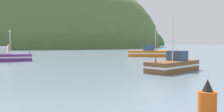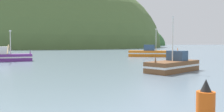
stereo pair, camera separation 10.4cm
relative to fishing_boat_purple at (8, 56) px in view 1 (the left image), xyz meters
name	(u,v)px [view 1 (the left image)]	position (x,y,z in m)	size (l,w,h in m)	color
hill_mid_left	(7,48)	(-12.21, 116.18, -0.80)	(94.63, 75.70, 90.52)	#386633
hill_mid_right	(44,47)	(9.35, 125.94, -0.80)	(157.61, 126.09, 99.07)	#516B38
hill_far_center	(116,45)	(83.47, 199.36, -0.80)	(104.09, 83.27, 50.13)	#386633
fishing_boat_purple	(8,56)	(0.00, 0.00, 0.00)	(7.31, 12.64, 5.03)	#6B2D84
fishing_boat_orange	(153,53)	(28.26, 4.79, 0.02)	(10.57, 6.29, 6.01)	orange
fishing_boat_brown	(173,65)	(18.16, -19.98, -0.12)	(7.23, 5.42, 5.76)	brown
channel_buoy	(207,102)	(10.92, -34.43, -0.14)	(0.73, 0.73, 1.60)	#E55914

